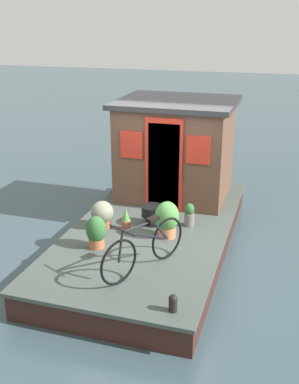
% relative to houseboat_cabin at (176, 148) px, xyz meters
% --- Properties ---
extents(ground_plane, '(60.00, 60.00, 0.00)m').
position_rel_houseboat_cabin_xyz_m(ground_plane, '(-1.62, 0.00, -1.47)').
color(ground_plane, '#384C54').
extents(houseboat_deck, '(5.46, 2.69, 0.47)m').
position_rel_houseboat_cabin_xyz_m(houseboat_deck, '(-1.62, 0.00, -1.24)').
color(houseboat_deck, '#424C47').
rests_on(houseboat_deck, ground_plane).
extents(houseboat_cabin, '(2.01, 2.32, 1.98)m').
position_rel_houseboat_cabin_xyz_m(houseboat_cabin, '(0.00, 0.00, 0.00)').
color(houseboat_cabin, brown).
rests_on(houseboat_cabin, houseboat_deck).
extents(bicycle, '(1.52, 0.80, 0.81)m').
position_rel_houseboat_cabin_xyz_m(bicycle, '(-3.18, -0.34, -0.63)').
color(bicycle, black).
rests_on(bicycle, houseboat_deck).
extents(potted_plant_sage, '(0.16, 0.16, 0.39)m').
position_rel_houseboat_cabin_xyz_m(potted_plant_sage, '(-1.94, 0.39, -0.81)').
color(potted_plant_sage, '#935138').
rests_on(potted_plant_sage, houseboat_deck).
extents(potted_plant_succulent, '(0.33, 0.33, 0.54)m').
position_rel_houseboat_cabin_xyz_m(potted_plant_succulent, '(-2.72, 0.62, -0.72)').
color(potted_plant_succulent, '#B2603D').
rests_on(potted_plant_succulent, houseboat_deck).
extents(potted_plant_lavender, '(0.41, 0.41, 0.64)m').
position_rel_houseboat_cabin_xyz_m(potted_plant_lavender, '(-2.01, -0.37, -0.67)').
color(potted_plant_lavender, '#C6754C').
rests_on(potted_plant_lavender, houseboat_deck).
extents(potted_plant_geranium, '(0.18, 0.18, 0.43)m').
position_rel_houseboat_cabin_xyz_m(potted_plant_geranium, '(-1.47, -0.64, -0.79)').
color(potted_plant_geranium, slate).
rests_on(potted_plant_geranium, houseboat_deck).
extents(potted_plant_mint, '(0.40, 0.40, 0.49)m').
position_rel_houseboat_cabin_xyz_m(potted_plant_mint, '(-1.99, 0.82, -0.74)').
color(potted_plant_mint, '#935138').
rests_on(potted_plant_mint, houseboat_deck).
extents(charcoal_grill, '(0.39, 0.39, 0.36)m').
position_rel_houseboat_cabin_xyz_m(charcoal_grill, '(-1.62, 0.01, -0.75)').
color(charcoal_grill, black).
rests_on(charcoal_grill, houseboat_deck).
extents(mooring_bollard, '(0.12, 0.12, 0.24)m').
position_rel_houseboat_cabin_xyz_m(mooring_bollard, '(-4.03, -1.00, -0.87)').
color(mooring_bollard, black).
rests_on(mooring_bollard, houseboat_deck).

